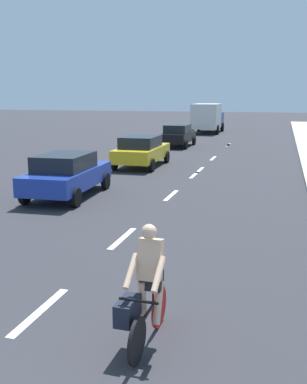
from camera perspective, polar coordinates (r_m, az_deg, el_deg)
The scene contains 14 objects.
ground_plane at distance 22.42m, azimuth 6.08°, elevation 2.94°, with size 160.00×160.00×0.00m, color #2D2D33.
lane_stripe_1 at distance 8.08m, azimuth -14.26°, elevation -14.47°, with size 0.16×1.80×0.01m, color white.
lane_stripe_2 at distance 11.54m, azimuth -3.96°, elevation -5.88°, with size 0.16×1.80×0.01m, color white.
lane_stripe_3 at distance 16.38m, azimuth 2.26°, elevation -0.42°, with size 0.16×1.80×0.01m, color white.
lane_stripe_4 at distance 20.69m, azimuth 5.22°, elevation 2.19°, with size 0.16×1.80×0.01m, color white.
lane_stripe_5 at distance 22.08m, azimuth 5.91°, elevation 2.81°, with size 0.16×1.80×0.01m, color white.
lane_stripe_6 at distance 26.33m, azimuth 7.59°, elevation 4.28°, with size 0.16×1.80×0.01m, color white.
lane_stripe_7 at distance 33.86m, azimuth 9.52°, elevation 5.96°, with size 0.16×1.80×0.01m, color white.
lane_stripe_8 at distance 33.56m, azimuth 9.46°, elevation 5.91°, with size 0.16×1.80×0.01m, color white.
cyclist at distance 6.57m, azimuth -1.12°, elevation -12.53°, with size 0.62×1.71×1.82m.
parked_car_blue at distance 16.33m, azimuth -10.96°, elevation 2.32°, with size 2.20×4.46×1.57m.
parked_car_yellow at distance 22.98m, azimuth -1.53°, elevation 5.35°, with size 2.12×4.53×1.57m.
parked_car_black at distance 32.08m, azimuth 3.12°, elevation 7.27°, with size 1.96×4.19×1.57m.
delivery_truck at distance 44.47m, azimuth 6.91°, elevation 9.43°, with size 2.73×6.27×2.80m.
Camera 1 is at (3.77, -1.81, 3.58)m, focal length 41.90 mm.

